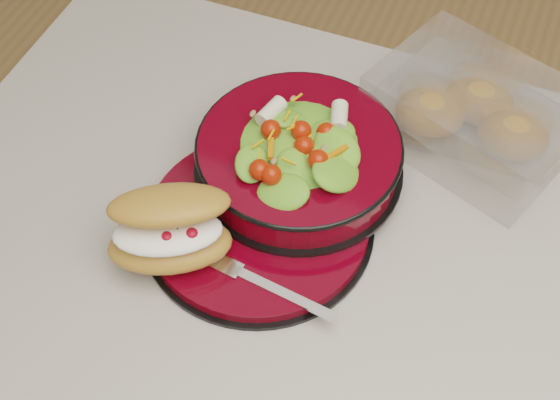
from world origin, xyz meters
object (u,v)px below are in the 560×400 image
at_px(croissant, 170,229).
at_px(pastry_box, 474,114).
at_px(salad_bowl, 299,150).
at_px(fork, 267,285).
at_px(dinner_plate, 258,223).

xyz_separation_m(croissant, pastry_box, (0.27, 0.31, -0.02)).
distance_m(salad_bowl, fork, 0.17).
distance_m(salad_bowl, pastry_box, 0.23).
xyz_separation_m(fork, pastry_box, (0.15, 0.32, 0.02)).
relative_size(salad_bowl, fork, 1.65).
distance_m(croissant, fork, 0.12).
bearing_deg(dinner_plate, fork, -61.50).
xyz_separation_m(salad_bowl, pastry_box, (0.18, 0.15, -0.01)).
distance_m(dinner_plate, salad_bowl, 0.10).
relative_size(croissant, pastry_box, 0.56).
bearing_deg(salad_bowl, pastry_box, 39.63).
relative_size(dinner_plate, croissant, 1.74).
height_order(croissant, fork, croissant).
bearing_deg(dinner_plate, croissant, -133.46).
height_order(dinner_plate, pastry_box, pastry_box).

